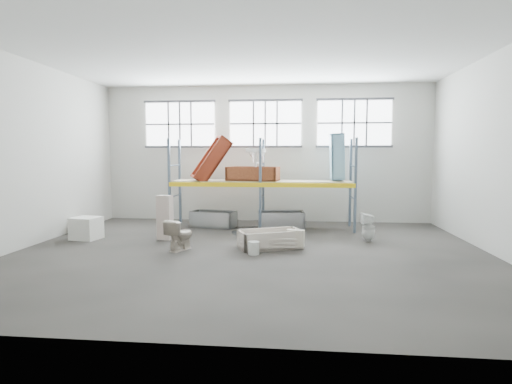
# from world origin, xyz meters

# --- Properties ---
(floor) EXTENTS (12.00, 10.00, 0.10)m
(floor) POSITION_xyz_m (0.00, 0.00, -0.05)
(floor) COLOR #47433E
(floor) RESTS_ON ground
(ceiling) EXTENTS (12.00, 10.00, 0.10)m
(ceiling) POSITION_xyz_m (0.00, 0.00, 5.05)
(ceiling) COLOR silver
(ceiling) RESTS_ON ground
(wall_back) EXTENTS (12.00, 0.10, 5.00)m
(wall_back) POSITION_xyz_m (0.00, 5.05, 2.50)
(wall_back) COLOR #B7B4A9
(wall_back) RESTS_ON ground
(wall_front) EXTENTS (12.00, 0.10, 5.00)m
(wall_front) POSITION_xyz_m (0.00, -5.05, 2.50)
(wall_front) COLOR #B2B0A5
(wall_front) RESTS_ON ground
(wall_left) EXTENTS (0.10, 10.00, 5.00)m
(wall_left) POSITION_xyz_m (-6.05, 0.00, 2.50)
(wall_left) COLOR #ACAAA0
(wall_left) RESTS_ON ground
(wall_right) EXTENTS (0.10, 10.00, 5.00)m
(wall_right) POSITION_xyz_m (6.05, 0.00, 2.50)
(wall_right) COLOR #ABA99E
(wall_right) RESTS_ON ground
(window_left) EXTENTS (2.60, 0.04, 1.60)m
(window_left) POSITION_xyz_m (-3.20, 4.94, 3.60)
(window_left) COLOR white
(window_left) RESTS_ON wall_back
(window_mid) EXTENTS (2.60, 0.04, 1.60)m
(window_mid) POSITION_xyz_m (0.00, 4.94, 3.60)
(window_mid) COLOR white
(window_mid) RESTS_ON wall_back
(window_right) EXTENTS (2.60, 0.04, 1.60)m
(window_right) POSITION_xyz_m (3.20, 4.94, 3.60)
(window_right) COLOR white
(window_right) RESTS_ON wall_back
(rack_upright_la) EXTENTS (0.08, 0.08, 3.00)m
(rack_upright_la) POSITION_xyz_m (-3.00, 2.90, 1.50)
(rack_upright_la) COLOR slate
(rack_upright_la) RESTS_ON floor
(rack_upright_lb) EXTENTS (0.08, 0.08, 3.00)m
(rack_upright_lb) POSITION_xyz_m (-3.00, 4.10, 1.50)
(rack_upright_lb) COLOR slate
(rack_upright_lb) RESTS_ON floor
(rack_upright_ma) EXTENTS (0.08, 0.08, 3.00)m
(rack_upright_ma) POSITION_xyz_m (0.00, 2.90, 1.50)
(rack_upright_ma) COLOR slate
(rack_upright_ma) RESTS_ON floor
(rack_upright_mb) EXTENTS (0.08, 0.08, 3.00)m
(rack_upright_mb) POSITION_xyz_m (0.00, 4.10, 1.50)
(rack_upright_mb) COLOR slate
(rack_upright_mb) RESTS_ON floor
(rack_upright_ra) EXTENTS (0.08, 0.08, 3.00)m
(rack_upright_ra) POSITION_xyz_m (3.00, 2.90, 1.50)
(rack_upright_ra) COLOR slate
(rack_upright_ra) RESTS_ON floor
(rack_upright_rb) EXTENTS (0.08, 0.08, 3.00)m
(rack_upright_rb) POSITION_xyz_m (3.00, 4.10, 1.50)
(rack_upright_rb) COLOR slate
(rack_upright_rb) RESTS_ON floor
(rack_beam_front) EXTENTS (6.00, 0.10, 0.14)m
(rack_beam_front) POSITION_xyz_m (0.00, 2.90, 1.50)
(rack_beam_front) COLOR yellow
(rack_beam_front) RESTS_ON floor
(rack_beam_back) EXTENTS (6.00, 0.10, 0.14)m
(rack_beam_back) POSITION_xyz_m (0.00, 4.10, 1.50)
(rack_beam_back) COLOR yellow
(rack_beam_back) RESTS_ON floor
(shelf_deck) EXTENTS (5.90, 1.10, 0.03)m
(shelf_deck) POSITION_xyz_m (0.00, 3.50, 1.58)
(shelf_deck) COLOR gray
(shelf_deck) RESTS_ON floor
(wet_patch) EXTENTS (1.80, 1.80, 0.00)m
(wet_patch) POSITION_xyz_m (0.00, 2.70, 0.00)
(wet_patch) COLOR black
(wet_patch) RESTS_ON floor
(bathtub_beige) EXTENTS (1.79, 1.32, 0.48)m
(bathtub_beige) POSITION_xyz_m (0.46, 0.56, 0.24)
(bathtub_beige) COLOR beige
(bathtub_beige) RESTS_ON floor
(cistern_spare) EXTENTS (0.50, 0.32, 0.44)m
(cistern_spare) POSITION_xyz_m (1.14, 0.54, 0.28)
(cistern_spare) COLOR beige
(cistern_spare) RESTS_ON bathtub_beige
(sink_in_tub) EXTENTS (0.45, 0.45, 0.15)m
(sink_in_tub) POSITION_xyz_m (0.33, 0.60, 0.16)
(sink_in_tub) COLOR beige
(sink_in_tub) RESTS_ON bathtub_beige
(toilet_beige) EXTENTS (0.73, 0.91, 0.81)m
(toilet_beige) POSITION_xyz_m (-1.84, 0.09, 0.40)
(toilet_beige) COLOR #C2B19E
(toilet_beige) RESTS_ON floor
(cistern_tall) EXTENTS (0.46, 0.34, 1.29)m
(cistern_tall) POSITION_xyz_m (-2.65, 1.32, 0.65)
(cistern_tall) COLOR beige
(cistern_tall) RESTS_ON floor
(toilet_white) EXTENTS (0.43, 0.42, 0.82)m
(toilet_white) POSITION_xyz_m (3.20, 1.62, 0.41)
(toilet_white) COLOR white
(toilet_white) RESTS_ON floor
(steel_tub_left) EXTENTS (1.61, 1.01, 0.55)m
(steel_tub_left) POSITION_xyz_m (-1.66, 3.47, 0.27)
(steel_tub_left) COLOR #AEB3B7
(steel_tub_left) RESTS_ON floor
(steel_tub_right) EXTENTS (1.60, 0.86, 0.56)m
(steel_tub_right) POSITION_xyz_m (0.65, 3.47, 0.28)
(steel_tub_right) COLOR #95989D
(steel_tub_right) RESTS_ON floor
(rust_tub_flat) EXTENTS (1.81, 1.04, 0.48)m
(rust_tub_flat) POSITION_xyz_m (-0.31, 3.56, 1.82)
(rust_tub_flat) COLOR brown
(rust_tub_flat) RESTS_ON shelf_deck
(rust_tub_tilted) EXTENTS (1.55, 1.25, 1.64)m
(rust_tub_tilted) POSITION_xyz_m (-1.72, 3.49, 2.29)
(rust_tub_tilted) COLOR maroon
(rust_tub_tilted) RESTS_ON shelf_deck
(sink_on_shelf) EXTENTS (0.80, 0.69, 0.61)m
(sink_on_shelf) POSITION_xyz_m (-0.18, 3.21, 2.09)
(sink_on_shelf) COLOR white
(sink_on_shelf) RESTS_ON rust_tub_flat
(blue_tub_upright) EXTENTS (0.49, 0.72, 1.53)m
(blue_tub_upright) POSITION_xyz_m (2.48, 3.63, 2.40)
(blue_tub_upright) COLOR #78ADC9
(blue_tub_upright) RESTS_ON shelf_deck
(bucket) EXTENTS (0.34, 0.34, 0.33)m
(bucket) POSITION_xyz_m (0.11, -0.18, 0.16)
(bucket) COLOR beige
(bucket) RESTS_ON floor
(carton_near) EXTENTS (0.86, 0.77, 0.65)m
(carton_near) POSITION_xyz_m (-4.97, 1.15, 0.32)
(carton_near) COLOR silver
(carton_near) RESTS_ON floor
(carton_far) EXTENTS (0.68, 0.68, 0.44)m
(carton_far) POSITION_xyz_m (-5.68, 2.14, 0.22)
(carton_far) COLOR silver
(carton_far) RESTS_ON floor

